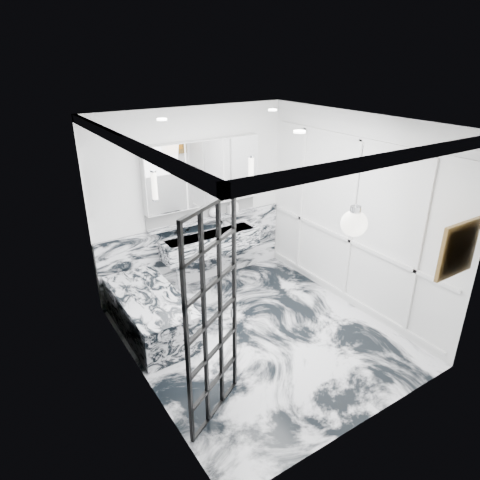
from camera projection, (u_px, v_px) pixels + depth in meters
floor at (259, 334)px, 5.77m from camera, size 3.60×3.60×0.00m
ceiling at (264, 122)px, 4.64m from camera, size 3.60×3.60×0.00m
wall_back at (193, 200)px, 6.58m from camera, size 3.60×0.00×3.60m
wall_front at (378, 308)px, 3.82m from camera, size 3.60×0.00×3.60m
wall_left at (135, 274)px, 4.41m from camera, size 0.00×3.60×3.60m
wall_right at (354, 215)px, 6.00m from camera, size 0.00×3.60×3.60m
marble_clad_back at (196, 252)px, 6.92m from camera, size 3.18×0.05×1.05m
marble_clad_left at (137, 278)px, 4.44m from camera, size 0.02×3.56×2.68m
panel_molding at (352, 222)px, 6.03m from camera, size 0.03×3.40×2.30m
soap_bottle_a at (237, 206)px, 6.96m from camera, size 0.08×0.08×0.20m
soap_bottle_b at (230, 208)px, 6.91m from camera, size 0.08×0.08×0.18m
soap_bottle_c at (232, 209)px, 6.93m from camera, size 0.12×0.12×0.14m
face_pot at (214, 212)px, 6.76m from camera, size 0.16×0.16×0.16m
amber_bottle at (213, 214)px, 6.77m from camera, size 0.04×0.04×0.10m
flower_vase at (188, 317)px, 5.08m from camera, size 0.08×0.08×0.12m
crittall_door at (213, 319)px, 4.09m from camera, size 0.78×0.47×2.31m
artwork at (458, 249)px, 4.34m from camera, size 0.49×0.05×0.49m
pendant_light at (354, 223)px, 3.99m from camera, size 0.25×0.25×0.25m
trough_sink at (211, 243)px, 6.74m from camera, size 1.60×0.45×0.30m
ledge at (205, 220)px, 6.73m from camera, size 1.90×0.14×0.04m
subway_tile at (203, 211)px, 6.72m from camera, size 1.90×0.03×0.23m
mirror_cabinet at (203, 173)px, 6.43m from camera, size 1.90×0.16×1.00m
sconce_left at (155, 186)px, 5.97m from camera, size 0.07×0.07×0.40m
sconce_right at (252, 170)px, 6.78m from camera, size 0.07×0.07×0.40m
bathtub at (150, 313)px, 5.76m from camera, size 0.75×1.65×0.55m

